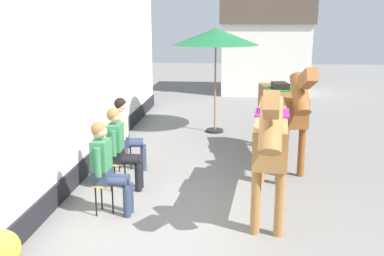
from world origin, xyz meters
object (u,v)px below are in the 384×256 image
saddled_horse_far (283,105)px  cafe_parasol (216,37)px  flower_planter_farthest (120,139)px  seated_visitor_middle (119,145)px  seated_visitor_near (106,163)px  seated_visitor_far (126,130)px  saddled_horse_near (271,135)px

saddled_horse_far → cafe_parasol: bearing=121.6°
flower_planter_farthest → cafe_parasol: (1.90, 2.16, 2.03)m
cafe_parasol → seated_visitor_middle: bearing=-109.0°
seated_visitor_middle → cafe_parasol: (1.40, 4.06, 1.59)m
seated_visitor_near → seated_visitor_far: same height
cafe_parasol → flower_planter_farthest: bearing=-131.3°
seated_visitor_middle → cafe_parasol: size_ratio=0.54×
seated_visitor_far → saddled_horse_far: (2.95, 0.77, 0.38)m
saddled_horse_near → saddled_horse_far: bearing=80.3°
flower_planter_farthest → cafe_parasol: bearing=48.7°
seated_visitor_far → saddled_horse_near: size_ratio=0.46×
seated_visitor_far → flower_planter_farthest: seated_visitor_far is taller
cafe_parasol → seated_visitor_far: bearing=-116.4°
seated_visitor_near → flower_planter_farthest: seated_visitor_near is taller
seated_visitor_near → seated_visitor_middle: (-0.05, 0.97, 0.00)m
flower_planter_farthest → saddled_horse_near: bearing=-40.4°
saddled_horse_far → flower_planter_farthest: size_ratio=4.65×
saddled_horse_near → cafe_parasol: 4.90m
seated_visitor_middle → saddled_horse_near: size_ratio=0.46×
seated_visitor_far → flower_planter_farthest: bearing=111.8°
seated_visitor_near → saddled_horse_far: (2.76, 2.73, 0.38)m
saddled_horse_far → cafe_parasol: cafe_parasol is taller
seated_visitor_near → saddled_horse_far: size_ratio=0.47×
flower_planter_farthest → saddled_horse_far: bearing=-2.6°
seated_visitor_near → saddled_horse_far: saddled_horse_far is taller
flower_planter_farthest → cafe_parasol: size_ratio=0.25×
saddled_horse_far → flower_planter_farthest: 3.42m
seated_visitor_far → cafe_parasol: size_ratio=0.54×
seated_visitor_near → saddled_horse_near: bearing=9.4°
seated_visitor_near → seated_visitor_middle: size_ratio=1.00×
seated_visitor_middle → saddled_horse_near: (2.42, -0.58, 0.38)m
seated_visitor_middle → flower_planter_farthest: bearing=104.7°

